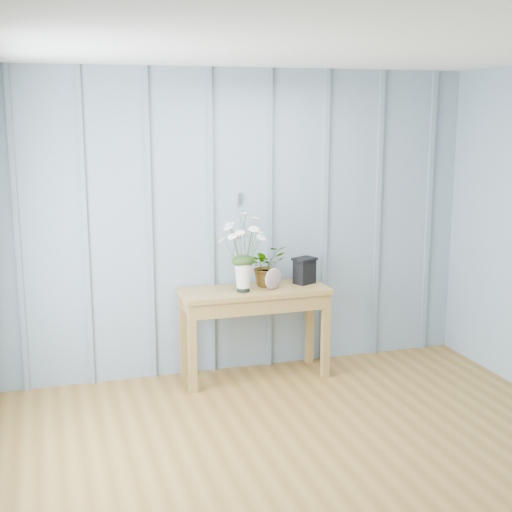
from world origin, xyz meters
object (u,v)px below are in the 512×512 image
object	(u,v)px
sideboard	(254,302)
carved_box	(304,270)
felt_disc_vessel	(273,279)
daisy_vase	(243,242)

from	to	relation	value
sideboard	carved_box	world-z (taller)	carved_box
carved_box	felt_disc_vessel	bearing A→B (deg)	-159.16
daisy_vase	carved_box	size ratio (longest dim) A/B	2.91
felt_disc_vessel	carved_box	xyz separation A→B (m)	(0.31, 0.12, 0.02)
daisy_vase	carved_box	distance (m)	0.64
sideboard	felt_disc_vessel	world-z (taller)	felt_disc_vessel
sideboard	daisy_vase	world-z (taller)	daisy_vase
daisy_vase	carved_box	bearing A→B (deg)	11.10
felt_disc_vessel	daisy_vase	bearing A→B (deg)	149.94
sideboard	carved_box	xyz separation A→B (m)	(0.45, 0.05, 0.23)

